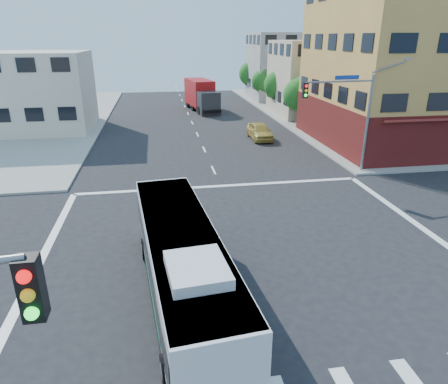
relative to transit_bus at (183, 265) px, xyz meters
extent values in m
plane|color=black|center=(3.33, 2.80, -1.64)|extent=(120.00, 120.00, 0.00)
cube|color=gray|center=(38.33, 37.80, -1.57)|extent=(50.00, 50.00, 0.15)
cube|color=gold|center=(23.33, 21.30, 5.36)|extent=(18.00, 15.00, 14.00)
cube|color=#511412|center=(23.33, 21.30, 0.36)|extent=(18.09, 15.08, 4.00)
cube|color=beige|center=(20.33, 36.80, 2.86)|extent=(12.00, 10.00, 9.00)
cube|color=#A2A39D|center=(20.33, 50.80, 3.36)|extent=(12.00, 10.00, 10.00)
cube|color=beige|center=(-13.67, 32.80, 2.36)|extent=(12.00, 10.00, 8.00)
cylinder|color=slate|center=(14.13, 13.60, 1.86)|extent=(0.18, 0.18, 7.00)
cylinder|color=slate|center=(11.63, 13.35, 4.96)|extent=(5.01, 0.62, 0.12)
cube|color=black|center=(9.13, 13.10, 4.46)|extent=(0.32, 0.30, 1.00)
sphere|color=#FF0C0C|center=(9.13, 12.93, 4.76)|extent=(0.20, 0.20, 0.20)
sphere|color=yellow|center=(9.13, 12.93, 4.46)|extent=(0.20, 0.20, 0.20)
sphere|color=#19FF33|center=(9.13, 12.93, 4.16)|extent=(0.20, 0.20, 0.20)
cube|color=navy|center=(12.13, 13.40, 5.21)|extent=(1.80, 0.22, 0.28)
cube|color=gray|center=(16.63, 13.85, 6.36)|extent=(0.50, 0.22, 0.14)
cube|color=black|center=(-2.47, -7.50, 4.46)|extent=(0.32, 0.30, 1.00)
sphere|color=#FF0C0C|center=(-2.47, -7.67, 4.76)|extent=(0.20, 0.20, 0.20)
sphere|color=yellow|center=(-2.47, -7.67, 4.46)|extent=(0.20, 0.20, 0.20)
sphere|color=#19FF33|center=(-2.47, -7.67, 4.16)|extent=(0.20, 0.20, 0.20)
cylinder|color=#3D2916|center=(15.13, 30.80, -0.68)|extent=(0.28, 0.28, 1.92)
sphere|color=#1A5418|center=(15.13, 30.80, 1.72)|extent=(3.60, 3.60, 3.60)
sphere|color=#1A5418|center=(15.53, 30.50, 2.62)|extent=(2.52, 2.52, 2.52)
cylinder|color=#3D2916|center=(15.13, 38.80, -0.65)|extent=(0.28, 0.28, 1.99)
sphere|color=#1A5418|center=(15.13, 38.80, 1.87)|extent=(3.80, 3.80, 3.80)
sphere|color=#1A5418|center=(15.53, 38.50, 2.82)|extent=(2.66, 2.66, 2.66)
cylinder|color=#3D2916|center=(15.13, 46.80, -0.70)|extent=(0.28, 0.28, 1.89)
sphere|color=#1A5418|center=(15.13, 46.80, 1.61)|extent=(3.40, 3.40, 3.40)
sphere|color=#1A5418|center=(15.53, 46.50, 2.46)|extent=(2.38, 2.38, 2.38)
cylinder|color=#3D2916|center=(15.13, 54.80, -0.63)|extent=(0.28, 0.28, 2.03)
sphere|color=#1A5418|center=(15.13, 54.80, 1.99)|extent=(4.00, 4.00, 4.00)
sphere|color=#1A5418|center=(15.53, 54.50, 2.99)|extent=(2.80, 2.80, 2.80)
cube|color=black|center=(0.00, 0.02, -1.12)|extent=(3.55, 11.54, 0.42)
cube|color=silver|center=(0.00, 0.02, 0.03)|extent=(3.54, 11.51, 2.69)
cube|color=black|center=(0.00, 0.02, 0.20)|extent=(3.55, 11.18, 1.18)
cube|color=black|center=(-0.57, 5.60, 0.10)|extent=(2.21, 0.28, 1.27)
cube|color=#E5590C|center=(-0.57, 5.63, 1.05)|extent=(1.80, 0.23, 0.26)
cube|color=silver|center=(0.00, 0.02, 1.32)|extent=(3.47, 11.28, 0.11)
cube|color=silver|center=(0.28, -2.80, 1.55)|extent=(1.89, 2.24, 0.34)
cube|color=#11724D|center=(-1.16, -0.57, -0.65)|extent=(0.54, 5.17, 0.26)
cube|color=#11724D|center=(1.25, -0.33, -0.65)|extent=(0.54, 5.17, 0.26)
cylinder|color=black|center=(-1.49, 3.51, -1.15)|extent=(0.38, 1.01, 0.98)
cylinder|color=#99999E|center=(-1.62, 3.50, -1.15)|extent=(0.09, 0.49, 0.49)
cylinder|color=black|center=(0.75, 3.74, -1.15)|extent=(0.38, 1.01, 0.98)
cylinder|color=#99999E|center=(0.89, 3.75, -1.15)|extent=(0.09, 0.49, 0.49)
cylinder|color=black|center=(-0.76, -3.70, -1.15)|extent=(0.38, 1.01, 0.98)
cylinder|color=#99999E|center=(-0.89, -3.71, -1.15)|extent=(0.09, 0.49, 0.49)
cylinder|color=black|center=(1.49, -3.47, -1.15)|extent=(0.38, 1.01, 0.98)
cylinder|color=#99999E|center=(1.62, -3.46, -1.15)|extent=(0.09, 0.49, 0.49)
cube|color=#27272C|center=(5.92, 38.75, -0.20)|extent=(2.93, 2.84, 2.88)
cube|color=black|center=(6.10, 37.72, 0.24)|extent=(2.31, 0.48, 1.11)
cube|color=#A31112|center=(5.20, 42.90, 0.68)|extent=(3.68, 6.57, 3.32)
cube|color=black|center=(5.43, 41.59, -1.03)|extent=(3.91, 9.15, 0.33)
cylinder|color=black|center=(4.73, 38.77, -1.09)|extent=(0.49, 1.14, 1.11)
cylinder|color=black|center=(7.03, 39.17, -1.09)|extent=(0.49, 1.14, 1.11)
cylinder|color=black|center=(4.19, 41.94, -1.09)|extent=(0.49, 1.14, 1.11)
cylinder|color=black|center=(6.48, 42.34, -1.09)|extent=(0.49, 1.14, 1.11)
cylinder|color=black|center=(3.72, 44.67, -1.09)|extent=(0.49, 1.14, 1.11)
cylinder|color=black|center=(6.01, 45.07, -1.09)|extent=(0.49, 1.14, 1.11)
imported|color=gold|center=(9.16, 24.75, -0.85)|extent=(1.92, 4.70, 1.59)
camera|label=1|loc=(-0.56, -12.62, 7.77)|focal=32.00mm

